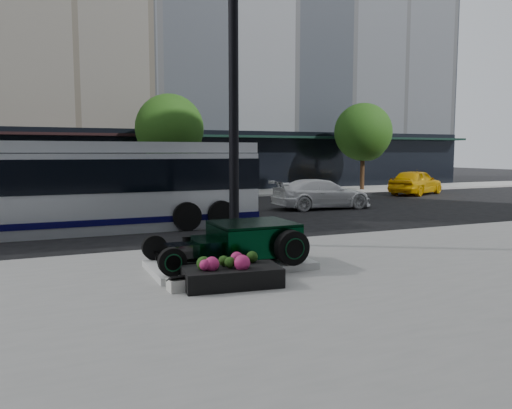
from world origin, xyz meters
name	(u,v)px	position (x,y,z in m)	size (l,w,h in m)	color
ground	(239,234)	(0.00, 0.00, 0.00)	(120.00, 120.00, 0.00)	black
sidewalk_far	(149,196)	(0.00, 14.00, 0.06)	(70.00, 4.00, 0.12)	gray
street_trees	(172,131)	(1.15, 13.07, 3.77)	(29.80, 3.80, 5.70)	black
display_plinth	(230,264)	(-2.12, -4.78, 0.20)	(3.40, 1.80, 0.15)	silver
hot_rod	(244,240)	(-1.79, -4.78, 0.70)	(3.22, 2.00, 0.81)	black
info_plaque	(179,284)	(-3.58, -6.09, 0.24)	(0.42, 0.33, 0.31)	silver
lamppost	(234,92)	(-1.02, -2.20, 4.15)	(0.48, 0.48, 8.72)	black
flower_planter	(232,275)	(-2.60, -6.16, 0.33)	(1.88, 1.09, 0.58)	black
transit_bus	(74,186)	(-4.75, 2.57, 1.49)	(12.12, 2.88, 2.92)	silver
white_sedan	(322,194)	(6.14, 5.15, 0.68)	(1.90, 4.68, 1.36)	white
yellow_taxi	(416,182)	(15.37, 9.39, 0.77)	(1.81, 4.51, 1.54)	#DCA407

